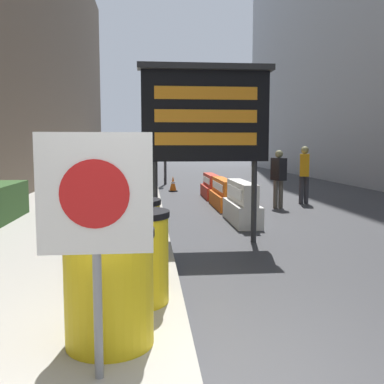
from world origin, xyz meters
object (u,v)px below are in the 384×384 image
jersey_barrier_orange_far (223,195)px  jersey_barrier_white (242,205)px  barrel_drum_middle (134,256)px  warning_sign (95,208)px  traffic_cone_near (224,189)px  traffic_cone_mid (173,184)px  message_board (205,115)px  jersey_barrier_red_striped (211,187)px  pedestrian_passerby (279,174)px  barrel_drum_foreground (109,287)px  pedestrian_worker (304,170)px  traffic_light_near_curb (165,127)px  barrel_drum_back (131,237)px

jersey_barrier_orange_far → jersey_barrier_white: bearing=-90.0°
barrel_drum_middle → warning_sign: 1.66m
traffic_cone_near → traffic_cone_mid: bearing=123.2°
message_board → jersey_barrier_red_striped: message_board is taller
traffic_cone_mid → pedestrian_passerby: 5.53m
message_board → traffic_cone_mid: (-0.08, 9.03, -1.98)m
barrel_drum_foreground → warning_sign: (-0.03, -0.54, 0.70)m
jersey_barrier_white → pedestrian_passerby: 2.74m
jersey_barrier_red_striped → pedestrian_passerby: (1.50, -2.69, 0.60)m
warning_sign → traffic_cone_mid: size_ratio=2.84×
barrel_drum_foreground → pedestrian_worker: bearing=62.5°
barrel_drum_middle → traffic_light_near_curb: bearing=86.7°
barrel_drum_middle → traffic_cone_mid: size_ratio=1.59×
barrel_drum_back → jersey_barrier_orange_far: (2.29, 6.95, -0.28)m
jersey_barrier_orange_far → traffic_cone_mid: (-1.16, 4.52, -0.07)m
jersey_barrier_orange_far → barrel_drum_back: bearing=-108.2°
warning_sign → jersey_barrier_white: size_ratio=0.84×
message_board → pedestrian_worker: bearing=54.6°
traffic_cone_mid → pedestrian_passerby: pedestrian_passerby is taller
barrel_drum_middle → traffic_light_near_curb: traffic_light_near_curb is taller
pedestrian_worker → message_board: bearing=163.2°
jersey_barrier_white → traffic_light_near_curb: 10.29m
barrel_drum_middle → pedestrian_passerby: size_ratio=0.58×
jersey_barrier_white → jersey_barrier_red_striped: 4.93m
jersey_barrier_white → pedestrian_passerby: bearing=56.2°
barrel_drum_foreground → traffic_cone_near: barrel_drum_foreground is taller
barrel_drum_foreground → barrel_drum_middle: 0.97m
traffic_light_near_curb → message_board: bearing=-88.8°
warning_sign → jersey_barrier_white: bearing=70.7°
traffic_cone_near → barrel_drum_back: bearing=-106.5°
warning_sign → pedestrian_passerby: bearing=66.8°
warning_sign → message_board: size_ratio=0.53×
barrel_drum_back → traffic_light_near_curb: (0.95, 14.42, 1.88)m
barrel_drum_back → traffic_light_near_curb: 14.58m
barrel_drum_foreground → jersey_barrier_white: size_ratio=0.47×
jersey_barrier_white → traffic_light_near_curb: (-1.34, 9.98, 2.10)m
barrel_drum_back → warning_sign: 2.55m
traffic_light_near_curb → pedestrian_worker: 8.05m
barrel_drum_back → jersey_barrier_orange_far: 7.33m
traffic_light_near_curb → barrel_drum_foreground: bearing=-93.7°
barrel_drum_middle → pedestrian_passerby: pedestrian_passerby is taller
jersey_barrier_white → traffic_cone_near: size_ratio=3.04×
jersey_barrier_white → jersey_barrier_red_striped: size_ratio=1.04×
barrel_drum_foreground → traffic_cone_near: (2.79, 11.00, -0.32)m
message_board → pedestrian_worker: message_board is taller
jersey_barrier_white → traffic_cone_near: bearing=85.1°
barrel_drum_foreground → pedestrian_passerby: pedestrian_passerby is taller
barrel_drum_foreground → jersey_barrier_orange_far: bearing=74.9°
barrel_drum_back → traffic_cone_mid: bearing=84.4°
message_board → traffic_cone_near: size_ratio=4.81×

